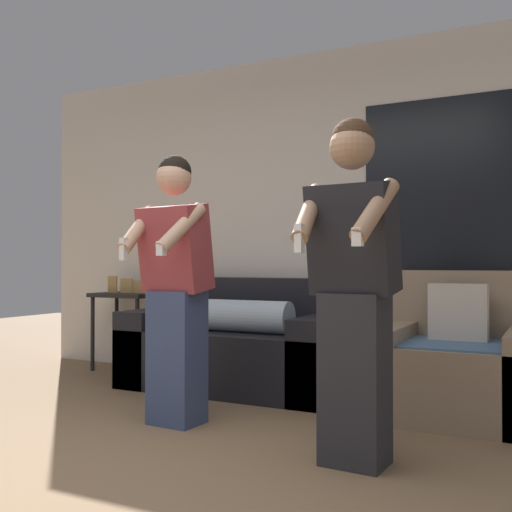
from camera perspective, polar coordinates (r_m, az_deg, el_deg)
The scene contains 7 objects.
ground_plane at distance 2.69m, azimuth -19.05°, elevation -21.76°, with size 14.00×14.00×0.00m, color #846647.
wall_back at distance 4.95m, azimuth 5.64°, elevation 3.76°, with size 5.49×0.07×2.70m.
couch at distance 4.72m, azimuth -1.47°, elevation -8.70°, with size 1.74×0.89×0.85m.
armchair at distance 4.09m, azimuth 18.69°, elevation -9.86°, with size 0.96×0.91×0.92m.
side_table at distance 5.59m, azimuth -12.23°, elevation -4.53°, with size 0.58×0.41×0.85m.
person_left at distance 3.65m, azimuth -7.71°, elevation -2.95°, with size 0.46×0.50×1.62m.
person_right at distance 2.91m, azimuth 9.26°, elevation -2.96°, with size 0.46×0.50×1.67m.
Camera 1 is at (1.80, -1.75, 0.97)m, focal length 42.00 mm.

